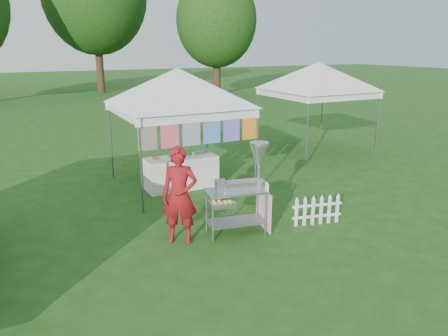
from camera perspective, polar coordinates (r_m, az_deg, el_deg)
ground at (r=8.51m, az=2.98°, el=-8.80°), size 120.00×120.00×0.00m
canopy_main at (r=10.92m, az=-6.11°, el=12.80°), size 4.24×4.24×3.45m
canopy_right at (r=15.00m, az=12.27°, el=13.33°), size 4.24×4.24×3.45m
tree_right at (r=31.92m, az=-0.99°, el=18.70°), size 5.60×5.60×8.42m
donut_cart at (r=8.30m, az=2.82°, el=-1.74°), size 1.38×0.85×1.77m
vendor at (r=7.96m, az=-5.82°, el=-3.62°), size 0.79×0.70×1.81m
picket_fence at (r=9.09m, az=12.05°, el=-5.53°), size 1.06×0.26×0.56m
display_table at (r=11.16m, az=-5.57°, el=-0.59°), size 1.80×0.70×0.81m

